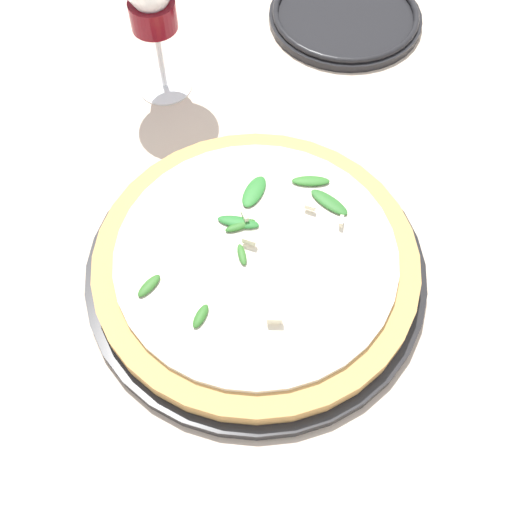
{
  "coord_description": "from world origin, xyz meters",
  "views": [
    {
      "loc": [
        0.21,
        0.22,
        0.53
      ],
      "look_at": [
        0.04,
        -0.03,
        0.03
      ],
      "focal_mm": 42.0,
      "sensor_mm": 36.0,
      "label": 1
    }
  ],
  "objects": [
    {
      "name": "ground_plane",
      "position": [
        0.0,
        0.0,
        0.0
      ],
      "size": [
        6.0,
        6.0,
        0.0
      ],
      "primitive_type": "plane",
      "color": "beige"
    },
    {
      "name": "pizza_arugula_main",
      "position": [
        0.04,
        -0.03,
        0.02
      ],
      "size": [
        0.34,
        0.34,
        0.05
      ],
      "color": "black",
      "rests_on": "ground_plane"
    },
    {
      "name": "side_plate_white",
      "position": [
        -0.28,
        -0.29,
        0.01
      ],
      "size": [
        0.21,
        0.21,
        0.02
      ],
      "color": "black",
      "rests_on": "ground_plane"
    }
  ]
}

